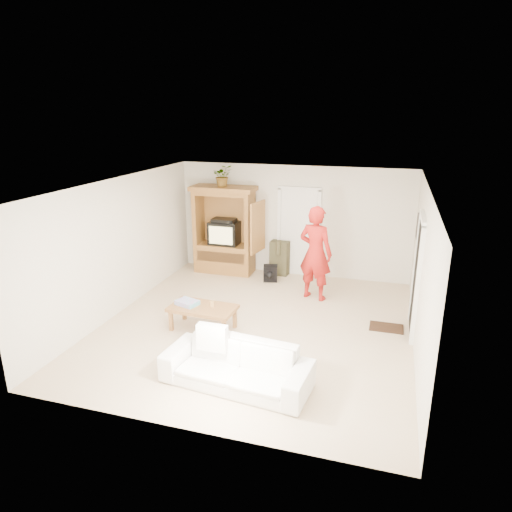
{
  "coord_description": "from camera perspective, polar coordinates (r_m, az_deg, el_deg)",
  "views": [
    {
      "loc": [
        2.19,
        -7.29,
        3.78
      ],
      "look_at": [
        -0.19,
        0.6,
        1.15
      ],
      "focal_mm": 32.0,
      "sensor_mm": 36.0,
      "label": 1
    }
  ],
  "objects": [
    {
      "name": "wall_left",
      "position": [
        9.14,
        -16.71,
        1.21
      ],
      "size": [
        0.0,
        6.0,
        6.0
      ],
      "primitive_type": "plane",
      "rotation": [
        1.57,
        0.0,
        1.57
      ],
      "color": "silver",
      "rests_on": "floor"
    },
    {
      "name": "wall_front",
      "position": [
        5.41,
        -9.26,
        -9.8
      ],
      "size": [
        5.5,
        0.0,
        5.5
      ],
      "primitive_type": "plane",
      "rotation": [
        -1.57,
        0.0,
        0.0
      ],
      "color": "silver",
      "rests_on": "floor"
    },
    {
      "name": "candle",
      "position": [
        8.22,
        -5.51,
        -5.98
      ],
      "size": [
        0.08,
        0.08,
        0.1
      ],
      "primitive_type": "cylinder",
      "color": "tan",
      "rests_on": "coffee_table"
    },
    {
      "name": "doorway_right",
      "position": [
        8.37,
        19.46,
        -2.59
      ],
      "size": [
        0.05,
        0.9,
        2.04
      ],
      "primitive_type": "cube",
      "color": "black",
      "rests_on": "floor"
    },
    {
      "name": "framed_picture",
      "position": [
        9.46,
        19.59,
        3.35
      ],
      "size": [
        0.03,
        0.6,
        0.48
      ],
      "primitive_type": "cube",
      "color": "black",
      "rests_on": "wall_right"
    },
    {
      "name": "ceiling",
      "position": [
        7.7,
        0.04,
        8.89
      ],
      "size": [
        6.0,
        6.0,
        0.0
      ],
      "primitive_type": "plane",
      "rotation": [
        3.14,
        0.0,
        0.0
      ],
      "color": "white",
      "rests_on": "floor"
    },
    {
      "name": "plant",
      "position": [
        10.71,
        -4.19,
        9.99
      ],
      "size": [
        0.58,
        0.56,
        0.5
      ],
      "primitive_type": "imported",
      "rotation": [
        0.0,
        0.0,
        0.51
      ],
      "color": "#4C7238",
      "rests_on": "armoire"
    },
    {
      "name": "doormat",
      "position": [
        8.74,
        15.98,
        -8.57
      ],
      "size": [
        0.6,
        0.4,
        0.02
      ],
      "primitive_type": "cube",
      "color": "#382316",
      "rests_on": "floor"
    },
    {
      "name": "armoire",
      "position": [
        11.02,
        -3.85,
        2.56
      ],
      "size": [
        1.82,
        1.14,
        2.1
      ],
      "color": "#93602D",
      "rests_on": "floor"
    },
    {
      "name": "coffee_table",
      "position": [
        8.27,
        -6.67,
        -6.66
      ],
      "size": [
        1.21,
        0.7,
        0.44
      ],
      "rotation": [
        0.0,
        0.0,
        -0.05
      ],
      "color": "olive",
      "rests_on": "floor"
    },
    {
      "name": "wall_back",
      "position": [
        10.81,
        4.62,
        4.38
      ],
      "size": [
        5.5,
        0.0,
        5.5
      ],
      "primitive_type": "plane",
      "rotation": [
        1.57,
        0.0,
        0.0
      ],
      "color": "silver",
      "rests_on": "floor"
    },
    {
      "name": "wall_right",
      "position": [
        7.72,
        20.0,
        -2.14
      ],
      "size": [
        0.0,
        6.0,
        6.0
      ],
      "primitive_type": "plane",
      "rotation": [
        1.57,
        0.0,
        -1.57
      ],
      "color": "silver",
      "rests_on": "floor"
    },
    {
      "name": "man",
      "position": [
        9.44,
        7.43,
        0.36
      ],
      "size": [
        0.83,
        0.66,
        1.98
      ],
      "primitive_type": "imported",
      "rotation": [
        0.0,
        0.0,
        2.84
      ],
      "color": "#A61916",
      "rests_on": "floor"
    },
    {
      "name": "sofa",
      "position": [
        6.7,
        -2.46,
        -13.5
      ],
      "size": [
        2.21,
        1.05,
        0.62
      ],
      "primitive_type": "imported",
      "rotation": [
        0.0,
        0.0,
        -0.11
      ],
      "color": "white",
      "rests_on": "floor"
    },
    {
      "name": "floor",
      "position": [
        8.5,
        0.03,
        -8.71
      ],
      "size": [
        6.0,
        6.0,
        0.0
      ],
      "primitive_type": "plane",
      "color": "tan",
      "rests_on": "ground"
    },
    {
      "name": "backpack_olive",
      "position": [
        10.96,
        3.0,
        -0.21
      ],
      "size": [
        0.46,
        0.36,
        0.83
      ],
      "primitive_type": null,
      "rotation": [
        0.0,
        0.0,
        -0.08
      ],
      "color": "#47442B",
      "rests_on": "floor"
    },
    {
      "name": "door_back",
      "position": [
        10.82,
        5.33,
        2.84
      ],
      "size": [
        0.85,
        0.05,
        2.04
      ],
      "primitive_type": "cube",
      "color": "white",
      "rests_on": "floor"
    },
    {
      "name": "backpack_black",
      "position": [
        10.52,
        1.81,
        -2.23
      ],
      "size": [
        0.35,
        0.26,
        0.39
      ],
      "primitive_type": null,
      "rotation": [
        0.0,
        0.0,
        0.24
      ],
      "color": "black",
      "rests_on": "floor"
    },
    {
      "name": "towel",
      "position": [
        8.35,
        -8.6,
        -5.78
      ],
      "size": [
        0.45,
        0.38,
        0.08
      ],
      "primitive_type": "cube",
      "rotation": [
        0.0,
        0.0,
        -0.31
      ],
      "color": "#D5479A",
      "rests_on": "coffee_table"
    }
  ]
}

